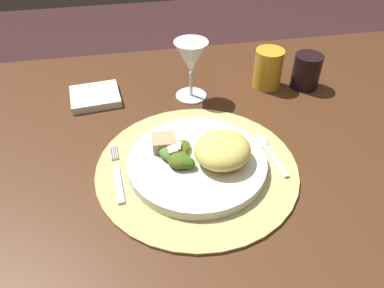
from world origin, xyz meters
TOP-DOWN VIEW (x-y plane):
  - dining_table at (0.00, 0.00)m, footprint 1.29×0.96m
  - placemat at (-0.07, -0.04)m, footprint 0.38×0.38m
  - dinner_plate at (-0.07, -0.04)m, footprint 0.26×0.26m
  - pasta_serving at (-0.03, -0.05)m, footprint 0.15×0.15m
  - salad_greens at (-0.11, -0.03)m, footprint 0.08×0.10m
  - bread_piece at (-0.13, 0.01)m, footprint 0.04×0.04m
  - fork at (-0.22, -0.03)m, footprint 0.02×0.16m
  - spoon at (0.08, -0.01)m, footprint 0.03×0.13m
  - napkin at (-0.26, 0.24)m, footprint 0.12×0.11m
  - wine_glass at (-0.04, 0.21)m, footprint 0.08×0.08m
  - amber_tumbler at (0.16, 0.23)m, footprint 0.07×0.07m
  - dark_tumbler at (0.25, 0.21)m, footprint 0.07×0.07m

SIDE VIEW (x-z plane):
  - dining_table at x=0.00m, z-range 0.21..0.93m
  - placemat at x=-0.07m, z-range 0.72..0.73m
  - spoon at x=0.08m, z-range 0.73..0.74m
  - fork at x=-0.22m, z-range 0.73..0.74m
  - napkin at x=-0.26m, z-range 0.72..0.74m
  - dinner_plate at x=-0.07m, z-range 0.73..0.75m
  - salad_greens at x=-0.11m, z-range 0.75..0.77m
  - bread_piece at x=-0.13m, z-range 0.75..0.77m
  - dark_tumbler at x=0.25m, z-range 0.72..0.81m
  - amber_tumbler at x=0.16m, z-range 0.72..0.82m
  - pasta_serving at x=-0.03m, z-range 0.75..0.80m
  - wine_glass at x=-0.04m, z-range 0.75..0.89m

